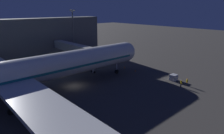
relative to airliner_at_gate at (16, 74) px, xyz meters
The scene contains 9 objects.
ground_plane 13.67m from the airliner_at_gate, 90.00° to the right, with size 320.00×320.00×0.00m, color #383533.
airliner_at_gate is the anchor object (origin of this frame).
jet_bridge 25.17m from the airliner_at_gate, 60.69° to the right, with size 23.07×3.40×7.34m.
apron_floodlight_mast 38.50m from the airliner_at_gate, 48.18° to the right, with size 2.90×0.50×17.42m.
baggage_container_mid_row 36.57m from the airliner_at_gate, 112.38° to the right, with size 1.56×1.80×1.52m, color #B7BABF.
ground_crew_near_nose_gear 37.39m from the airliner_at_gate, 118.98° to the right, with size 0.40×0.40×1.82m.
ground_crew_under_port_wing 35.60m from the airliner_at_gate, 119.59° to the right, with size 0.40×0.40×1.80m.
traffic_cone_nose_port 32.42m from the airliner_at_gate, 93.95° to the right, with size 0.36×0.36×0.55m, color orange.
traffic_cone_nose_starboard 32.42m from the airliner_at_gate, 86.05° to the right, with size 0.36×0.36×0.55m, color orange.
Camera 1 is at (-38.77, 23.07, 17.76)m, focal length 31.88 mm.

